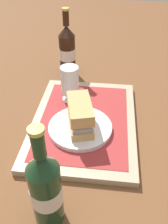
% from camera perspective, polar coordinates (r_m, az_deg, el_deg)
% --- Properties ---
extents(ground_plane, '(3.00, 3.00, 0.00)m').
position_cam_1_polar(ground_plane, '(0.79, 0.00, -2.83)').
color(ground_plane, brown).
extents(tray, '(0.44, 0.32, 0.02)m').
position_cam_1_polar(tray, '(0.78, 0.00, -2.28)').
color(tray, tan).
rests_on(tray, ground_plane).
extents(placemat, '(0.38, 0.27, 0.00)m').
position_cam_1_polar(placemat, '(0.78, 0.00, -1.69)').
color(placemat, '#9E2D2D').
rests_on(placemat, tray).
extents(plate, '(0.19, 0.19, 0.01)m').
position_cam_1_polar(plate, '(0.74, -0.89, -3.63)').
color(plate, white).
rests_on(plate, placemat).
extents(sandwich, '(0.14, 0.09, 0.08)m').
position_cam_1_polar(sandwich, '(0.70, -0.96, -0.44)').
color(sandwich, tan).
rests_on(sandwich, plate).
extents(beer_glass, '(0.06, 0.06, 0.12)m').
position_cam_1_polar(beer_glass, '(0.82, -3.31, 6.78)').
color(beer_glass, silver).
rests_on(beer_glass, placemat).
extents(beer_bottle, '(0.07, 0.07, 0.27)m').
position_cam_1_polar(beer_bottle, '(1.01, -3.90, 14.08)').
color(beer_bottle, black).
rests_on(beer_bottle, ground_plane).
extents(second_bottle, '(0.07, 0.07, 0.27)m').
position_cam_1_polar(second_bottle, '(0.51, -8.87, -17.25)').
color(second_bottle, '#19381E').
rests_on(second_bottle, ground_plane).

